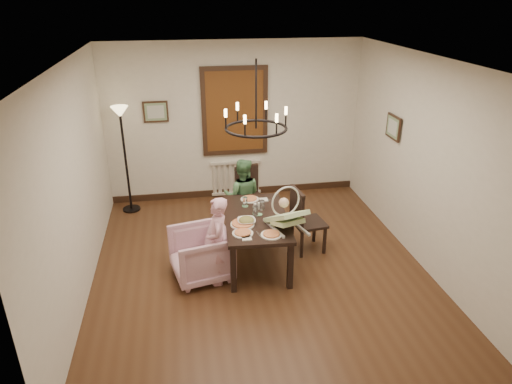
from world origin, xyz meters
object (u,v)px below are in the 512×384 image
object	(u,v)px
dining_table	(256,222)
elderly_woman	(218,248)
baby_bouncer	(286,215)
floor_lamp	(126,162)
chair_far	(251,196)
armchair	(201,254)
drinking_glass	(255,211)
chair_right	(309,219)
seated_man	(242,202)

from	to	relation	value
dining_table	elderly_woman	xyz separation A→B (m)	(-0.57, -0.40, -0.12)
baby_bouncer	floor_lamp	size ratio (longest dim) A/B	0.33
chair_far	floor_lamp	world-z (taller)	floor_lamp
dining_table	elderly_woman	distance (m)	0.70
dining_table	baby_bouncer	bearing A→B (deg)	-46.51
armchair	drinking_glass	xyz separation A→B (m)	(0.78, 0.27, 0.44)
dining_table	chair_right	size ratio (longest dim) A/B	1.55
chair_far	drinking_glass	xyz separation A→B (m)	(-0.14, -1.19, 0.32)
drinking_glass	elderly_woman	bearing A→B (deg)	-143.40
dining_table	chair_right	xyz separation A→B (m)	(0.81, 0.18, -0.12)
chair_right	drinking_glass	size ratio (longest dim) A/B	6.41
chair_far	dining_table	bearing A→B (deg)	-112.33
dining_table	chair_far	xyz separation A→B (m)	(0.13, 1.21, -0.15)
elderly_woman	seated_man	size ratio (longest dim) A/B	0.99
seated_man	chair_right	bearing A→B (deg)	149.72
seated_man	dining_table	bearing A→B (deg)	103.73
armchair	baby_bouncer	size ratio (longest dim) A/B	1.25
seated_man	baby_bouncer	size ratio (longest dim) A/B	1.67
dining_table	floor_lamp	bearing A→B (deg)	137.00
chair_right	floor_lamp	xyz separation A→B (m)	(-2.69, 1.81, 0.40)
chair_far	elderly_woman	size ratio (longest dim) A/B	0.94
dining_table	chair_right	world-z (taller)	chair_right
chair_far	armchair	size ratio (longest dim) A/B	1.24
baby_bouncer	chair_far	bearing A→B (deg)	79.98
dining_table	seated_man	xyz separation A→B (m)	(-0.06, 0.92, -0.12)
floor_lamp	dining_table	bearing A→B (deg)	-46.63
chair_far	floor_lamp	size ratio (longest dim) A/B	0.52
elderly_woman	baby_bouncer	size ratio (longest dim) A/B	1.66
elderly_woman	floor_lamp	size ratio (longest dim) A/B	0.55
dining_table	baby_bouncer	size ratio (longest dim) A/B	2.58
elderly_woman	seated_man	xyz separation A→B (m)	(0.51, 1.32, 0.00)
elderly_woman	floor_lamp	bearing A→B (deg)	-144.65
armchair	seated_man	xyz separation A→B (m)	(0.73, 1.17, 0.16)
drinking_glass	dining_table	bearing A→B (deg)	-70.87
baby_bouncer	floor_lamp	world-z (taller)	floor_lamp
chair_right	armchair	xyz separation A→B (m)	(-1.60, -0.43, -0.16)
armchair	baby_bouncer	bearing A→B (deg)	70.70
chair_far	chair_right	distance (m)	1.23
dining_table	floor_lamp	size ratio (longest dim) A/B	0.86
baby_bouncer	drinking_glass	size ratio (longest dim) A/B	3.85
floor_lamp	armchair	bearing A→B (deg)	-64.00
seated_man	baby_bouncer	bearing A→B (deg)	116.48
dining_table	chair_right	bearing A→B (deg)	16.24
elderly_woman	drinking_glass	size ratio (longest dim) A/B	6.38
chair_far	chair_right	bearing A→B (deg)	-72.68
armchair	elderly_woman	world-z (taller)	elderly_woman
seated_man	baby_bouncer	xyz separation A→B (m)	(0.39, -1.31, 0.40)
chair_right	drinking_glass	distance (m)	0.88
dining_table	floor_lamp	distance (m)	2.75
dining_table	chair_far	world-z (taller)	chair_far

